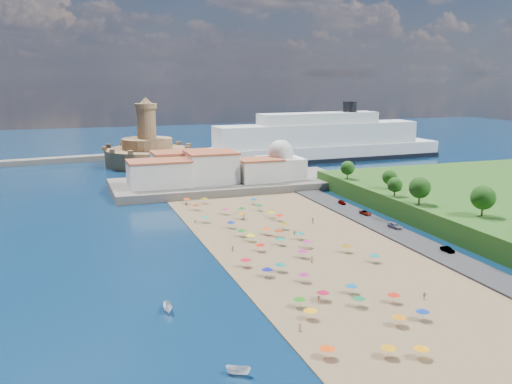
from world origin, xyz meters
name	(u,v)px	position (x,y,z in m)	size (l,w,h in m)	color
ground	(273,241)	(0.00, 0.00, 0.00)	(700.00, 700.00, 0.00)	#071938
terrace	(230,184)	(10.00, 73.00, 1.50)	(90.00, 36.00, 3.00)	#59544C
jetty	(158,173)	(-12.00, 108.00, 1.20)	(18.00, 70.00, 2.40)	#59544C
waterfront_buildings	(197,169)	(-3.05, 73.64, 7.88)	(57.00, 29.00, 11.00)	silver
domed_building	(281,163)	(30.00, 71.00, 8.97)	(16.00, 16.00, 15.00)	silver
fortress	(147,152)	(-12.00, 138.00, 6.68)	(40.00, 40.00, 32.40)	#9A744D
cruise_ship	(318,143)	(71.65, 125.35, 8.71)	(135.46, 26.33, 29.41)	black
beach_parasols	(281,243)	(-1.30, -8.97, 2.15)	(32.85, 118.41, 2.20)	gray
beachgoers	(271,240)	(-1.60, -2.82, 1.12)	(33.64, 97.36, 1.88)	tan
moored_boats	(196,333)	(-31.69, -48.01, 0.76)	(8.41, 29.56, 1.56)	white
parked_cars	(382,220)	(36.00, 5.15, 1.36)	(2.72, 58.93, 1.44)	gray
hillside_trees	(459,198)	(48.79, -11.50, 10.43)	(13.77, 111.93, 8.33)	#382314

